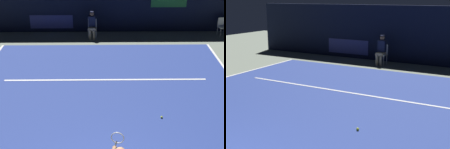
{
  "view_description": "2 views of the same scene",
  "coord_description": "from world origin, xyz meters",
  "views": [
    {
      "loc": [
        0.1,
        -4.98,
        5.95
      ],
      "look_at": [
        0.23,
        5.05,
        0.95
      ],
      "focal_mm": 54.63,
      "sensor_mm": 36.0,
      "label": 1
    },
    {
      "loc": [
        4.9,
        -2.56,
        3.02
      ],
      "look_at": [
        0.33,
        5.47,
        0.83
      ],
      "focal_mm": 53.58,
      "sensor_mm": 36.0,
      "label": 2
    }
  ],
  "objects": [
    {
      "name": "ground_plane",
      "position": [
        0.0,
        4.53,
        0.0
      ],
      "size": [
        30.94,
        30.94,
        0.0
      ],
      "primitive_type": "plane",
      "color": "gray"
    },
    {
      "name": "court_surface",
      "position": [
        0.0,
        4.53,
        0.01
      ],
      "size": [
        9.79,
        11.07,
        0.01
      ],
      "primitive_type": "cube",
      "color": "navy",
      "rests_on": "ground"
    },
    {
      "name": "line_service",
      "position": [
        0.0,
        6.47,
        0.01
      ],
      "size": [
        7.64,
        0.1,
        0.01
      ],
      "primitive_type": "cube",
      "color": "white",
      "rests_on": "court_surface"
    },
    {
      "name": "back_wall",
      "position": [
        -0.0,
        12.14,
        1.3
      ],
      "size": [
        15.99,
        0.33,
        2.6
      ],
      "color": "black",
      "rests_on": "ground"
    },
    {
      "name": "line_judge_on_chair",
      "position": [
        -0.67,
        11.12,
        0.69
      ],
      "size": [
        0.45,
        0.54,
        1.32
      ],
      "color": "white",
      "rests_on": "ground"
    },
    {
      "name": "courtside_chair_near",
      "position": [
        5.9,
        11.41,
        0.5
      ],
      "size": [
        0.5,
        0.48,
        0.88
      ],
      "color": "white",
      "rests_on": "ground"
    },
    {
      "name": "tennis_ball",
      "position": [
        1.76,
        3.87,
        0.05
      ],
      "size": [
        0.07,
        0.07,
        0.07
      ],
      "primitive_type": "sphere",
      "color": "#CCE033",
      "rests_on": "court_surface"
    }
  ]
}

